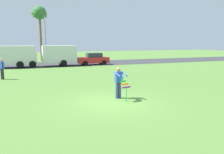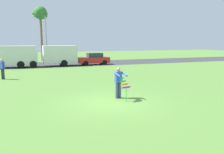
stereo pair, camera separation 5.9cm
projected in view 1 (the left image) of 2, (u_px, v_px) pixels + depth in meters
ground_plane at (111, 102)px, 11.77m from camera, size 120.00×120.00×0.00m
road_strip at (58, 64)px, 31.45m from camera, size 120.00×8.00×0.01m
person_kite_flyer at (119, 81)px, 12.43m from camera, size 0.62×0.72×1.73m
kite_held at (125, 85)px, 11.92m from camera, size 0.53×0.67×1.23m
parked_truck_grey_van at (9, 56)px, 26.93m from camera, size 6.74×2.22×2.62m
parked_truck_white_box at (53, 55)px, 28.71m from camera, size 6.73×2.19×2.62m
parked_car_red at (93, 59)px, 30.68m from camera, size 4.20×1.84×1.60m
palm_tree_right_near at (40, 15)px, 35.63m from camera, size 2.58×2.71×8.69m
streetlight_pole at (45, 36)px, 35.05m from camera, size 0.24×1.65×7.00m
person_walker_near at (2, 68)px, 18.67m from camera, size 0.40×0.46×1.73m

